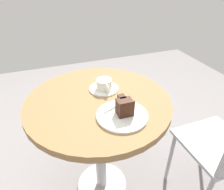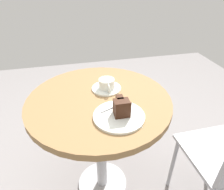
{
  "view_description": "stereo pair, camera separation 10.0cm",
  "coord_description": "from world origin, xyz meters",
  "px_view_note": "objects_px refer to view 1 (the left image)",
  "views": [
    {
      "loc": [
        0.84,
        -0.22,
        1.34
      ],
      "look_at": [
        0.05,
        0.06,
        0.79
      ],
      "focal_mm": 32.0,
      "sensor_mm": 36.0,
      "label": 1
    },
    {
      "loc": [
        0.87,
        -0.13,
        1.34
      ],
      "look_at": [
        0.05,
        0.06,
        0.79
      ],
      "focal_mm": 32.0,
      "sensor_mm": 36.0,
      "label": 2
    }
  ],
  "objects_px": {
    "cake_slice": "(124,106)",
    "napkin": "(127,115)",
    "cake_plate": "(122,115)",
    "fork": "(118,105)",
    "saucer": "(104,89)",
    "coffee_cup": "(104,84)",
    "teaspoon": "(114,87)"
  },
  "relations": [
    {
      "from": "cake_plate",
      "to": "cake_slice",
      "type": "xyz_separation_m",
      "value": [
        -0.01,
        0.01,
        0.04
      ]
    },
    {
      "from": "saucer",
      "to": "coffee_cup",
      "type": "xyz_separation_m",
      "value": [
        0.01,
        0.0,
        0.03
      ]
    },
    {
      "from": "coffee_cup",
      "to": "cake_plate",
      "type": "bearing_deg",
      "value": 1.16
    },
    {
      "from": "saucer",
      "to": "fork",
      "type": "relative_size",
      "value": 1.21
    },
    {
      "from": "cake_plate",
      "to": "cake_slice",
      "type": "bearing_deg",
      "value": 117.8
    },
    {
      "from": "fork",
      "to": "napkin",
      "type": "distance_m",
      "value": 0.08
    },
    {
      "from": "cake_slice",
      "to": "napkin",
      "type": "xyz_separation_m",
      "value": [
        0.01,
        0.01,
        -0.05
      ]
    },
    {
      "from": "cake_slice",
      "to": "napkin",
      "type": "relative_size",
      "value": 0.51
    },
    {
      "from": "fork",
      "to": "napkin",
      "type": "bearing_deg",
      "value": -99.48
    },
    {
      "from": "cake_slice",
      "to": "fork",
      "type": "distance_m",
      "value": 0.07
    },
    {
      "from": "saucer",
      "to": "teaspoon",
      "type": "distance_m",
      "value": 0.06
    },
    {
      "from": "saucer",
      "to": "coffee_cup",
      "type": "height_order",
      "value": "coffee_cup"
    },
    {
      "from": "fork",
      "to": "napkin",
      "type": "xyz_separation_m",
      "value": [
        0.08,
        0.02,
        -0.01
      ]
    },
    {
      "from": "coffee_cup",
      "to": "cake_plate",
      "type": "distance_m",
      "value": 0.25
    },
    {
      "from": "saucer",
      "to": "fork",
      "type": "height_order",
      "value": "fork"
    },
    {
      "from": "saucer",
      "to": "coffee_cup",
      "type": "bearing_deg",
      "value": 5.03
    },
    {
      "from": "cake_slice",
      "to": "coffee_cup",
      "type": "bearing_deg",
      "value": -175.86
    },
    {
      "from": "coffee_cup",
      "to": "cake_slice",
      "type": "xyz_separation_m",
      "value": [
        0.24,
        0.02,
        0.01
      ]
    },
    {
      "from": "cake_slice",
      "to": "napkin",
      "type": "bearing_deg",
      "value": 51.55
    },
    {
      "from": "saucer",
      "to": "teaspoon",
      "type": "xyz_separation_m",
      "value": [
        0.01,
        0.05,
        0.01
      ]
    },
    {
      "from": "cake_slice",
      "to": "napkin",
      "type": "distance_m",
      "value": 0.05
    },
    {
      "from": "napkin",
      "to": "teaspoon",
      "type": "bearing_deg",
      "value": 174.93
    },
    {
      "from": "saucer",
      "to": "napkin",
      "type": "bearing_deg",
      "value": 6.83
    },
    {
      "from": "cake_plate",
      "to": "napkin",
      "type": "distance_m",
      "value": 0.03
    },
    {
      "from": "cake_plate",
      "to": "fork",
      "type": "distance_m",
      "value": 0.07
    },
    {
      "from": "teaspoon",
      "to": "cake_slice",
      "type": "height_order",
      "value": "cake_slice"
    },
    {
      "from": "coffee_cup",
      "to": "cake_plate",
      "type": "relative_size",
      "value": 0.5
    },
    {
      "from": "fork",
      "to": "cake_slice",
      "type": "bearing_deg",
      "value": -108.48
    },
    {
      "from": "teaspoon",
      "to": "cake_plate",
      "type": "height_order",
      "value": "teaspoon"
    },
    {
      "from": "coffee_cup",
      "to": "cake_plate",
      "type": "xyz_separation_m",
      "value": [
        0.25,
        0.01,
        -0.03
      ]
    },
    {
      "from": "teaspoon",
      "to": "napkin",
      "type": "xyz_separation_m",
      "value": [
        0.25,
        -0.02,
        -0.01
      ]
    },
    {
      "from": "saucer",
      "to": "cake_plate",
      "type": "xyz_separation_m",
      "value": [
        0.26,
        0.01,
        0.0
      ]
    }
  ]
}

